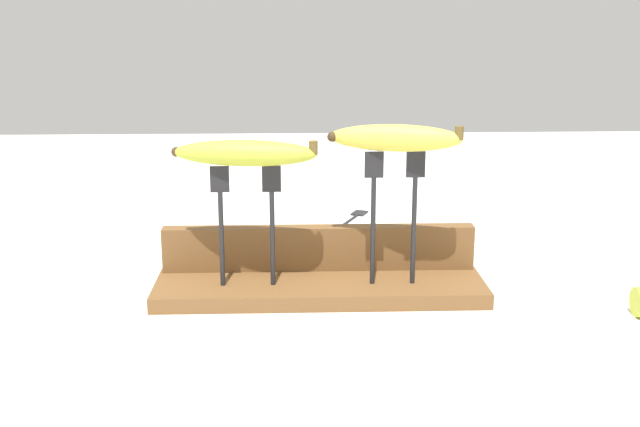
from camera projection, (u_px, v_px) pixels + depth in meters
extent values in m
plane|color=silver|center=(320.00, 295.00, 1.17)|extent=(3.00, 3.00, 0.00)
cube|color=brown|center=(320.00, 288.00, 1.17)|extent=(0.47, 0.14, 0.02)
cube|color=brown|center=(319.00, 248.00, 1.21)|extent=(0.46, 0.03, 0.07)
cylinder|color=black|center=(222.00, 239.00, 1.13)|extent=(0.01, 0.01, 0.14)
cube|color=black|center=(220.00, 179.00, 1.11)|extent=(0.03, 0.01, 0.04)
cylinder|color=black|center=(272.00, 239.00, 1.13)|extent=(0.01, 0.01, 0.14)
cube|color=black|center=(272.00, 179.00, 1.11)|extent=(0.03, 0.01, 0.04)
cylinder|color=black|center=(373.00, 231.00, 1.13)|extent=(0.01, 0.01, 0.15)
cube|color=black|center=(374.00, 165.00, 1.11)|extent=(0.03, 0.01, 0.04)
cylinder|color=black|center=(414.00, 231.00, 1.14)|extent=(0.01, 0.01, 0.15)
cube|color=black|center=(416.00, 164.00, 1.11)|extent=(0.03, 0.01, 0.04)
ellipsoid|color=#B2C138|center=(245.00, 153.00, 1.10)|extent=(0.20, 0.07, 0.04)
cylinder|color=brown|center=(313.00, 148.00, 1.09)|extent=(0.01, 0.01, 0.02)
sphere|color=#3F2D19|center=(176.00, 152.00, 1.11)|extent=(0.01, 0.01, 0.01)
ellipsoid|color=#DBD147|center=(396.00, 138.00, 1.10)|extent=(0.19, 0.07, 0.04)
cylinder|color=brown|center=(459.00, 133.00, 1.09)|extent=(0.01, 0.01, 0.02)
sphere|color=#3F2D19|center=(332.00, 136.00, 1.11)|extent=(0.01, 0.01, 0.01)
cylinder|color=black|center=(343.00, 224.00, 1.53)|extent=(0.07, 0.15, 0.01)
cube|color=black|center=(360.00, 212.00, 1.62)|extent=(0.04, 0.04, 0.01)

